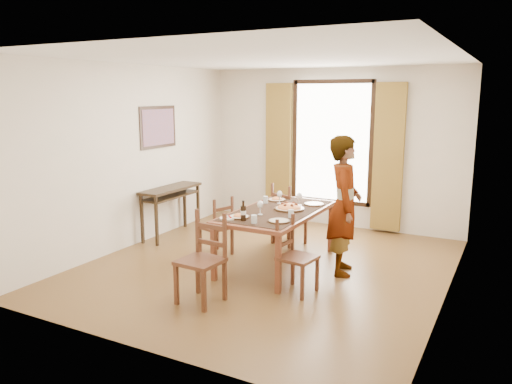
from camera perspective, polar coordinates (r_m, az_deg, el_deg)
The scene contains 22 objects.
ground at distance 6.74m, azimuth 1.26°, elevation -8.50°, with size 5.00×5.00×0.00m, color brown.
room_shell at distance 6.50m, azimuth 1.79°, elevation 4.75°, with size 4.60×5.10×2.74m.
console_table at distance 8.10m, azimuth -9.70°, elevation -0.27°, with size 0.38×1.20×0.80m.
dining_table at distance 6.62m, azimuth 2.47°, elevation -2.60°, with size 0.99×1.89×0.76m.
chair_west at distance 7.11m, azimuth -4.45°, elevation -4.13°, with size 0.47×0.47×0.85m.
chair_north at distance 7.60m, azimuth 3.64°, elevation -2.77°, with size 0.53×0.53×0.95m.
chair_south at distance 5.55m, azimuth -6.15°, elevation -7.87°, with size 0.47×0.47×1.00m.
chair_east at distance 5.81m, azimuth 4.50°, elevation -7.52°, with size 0.44×0.44×0.88m.
man at distance 6.38m, azimuth 10.05°, elevation -1.53°, with size 0.60×0.74×1.77m, color #93949B.
plate_sw at distance 6.20m, azimuth -1.94°, elevation -2.70°, with size 0.27×0.27×0.05m, color silver, non-canonical shape.
plate_se at distance 6.00m, azimuth 2.64°, elevation -3.16°, with size 0.27×0.27×0.05m, color silver, non-canonical shape.
plate_nw at distance 7.19m, azimuth 2.40°, elevation -0.76°, with size 0.27×0.27×0.05m, color silver, non-canonical shape.
plate_ne at distance 6.96m, azimuth 6.65°, elevation -1.24°, with size 0.27×0.27×0.05m, color silver, non-canonical shape.
pasta_platter at distance 6.63m, azimuth 3.82°, elevation -1.61°, with size 0.40×0.40×0.10m, color red, non-canonical shape.
caprese_plate at distance 6.15m, azimuth -3.26°, elevation -2.90°, with size 0.20×0.20×0.04m, color silver, non-canonical shape.
wine_glass_a at distance 6.33m, azimuth 0.49°, elevation -1.80°, with size 0.08×0.08×0.18m, color white, non-canonical shape.
wine_glass_b at distance 6.87m, azimuth 4.98°, elevation -0.80°, with size 0.08×0.08×0.18m, color white, non-canonical shape.
wine_glass_c at distance 6.97m, azimuth 2.70°, elevation -0.59°, with size 0.08×0.08×0.18m, color white, non-canonical shape.
tumbler_a at distance 6.21m, azimuth 4.01°, elevation -2.47°, with size 0.07×0.07×0.10m, color silver.
tumbler_b at distance 7.00m, azimuth 1.10°, elevation -0.89°, with size 0.07×0.07×0.10m, color silver.
tumbler_c at distance 5.92m, azimuth -0.22°, elevation -3.12°, with size 0.07×0.07×0.10m, color silver.
wine_bottle at distance 6.03m, azimuth -1.46°, elevation -2.14°, with size 0.07×0.07×0.25m, color black, non-canonical shape.
Camera 1 is at (2.84, -5.67, 2.27)m, focal length 35.00 mm.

